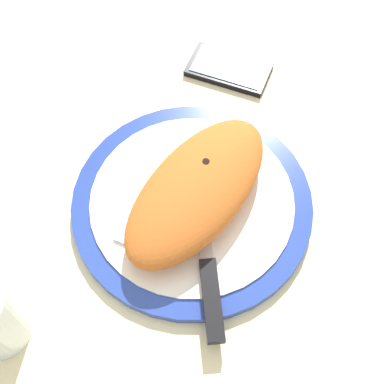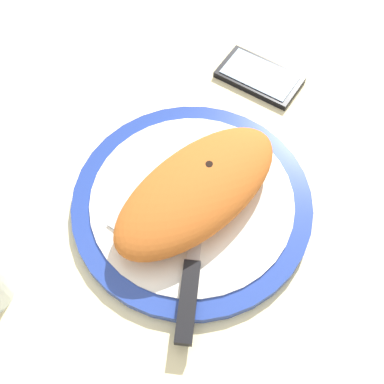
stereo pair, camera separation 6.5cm
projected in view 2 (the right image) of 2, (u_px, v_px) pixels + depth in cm
name	position (u px, v px, depth cm)	size (l,w,h in cm)	color
ground_plane	(192.00, 211.00, 69.36)	(150.00, 150.00, 3.00)	beige
plate	(192.00, 203.00, 67.35)	(31.06, 31.06, 1.70)	#233D99
calzone	(198.00, 189.00, 64.03)	(26.98, 18.61, 5.82)	#C16023
fork	(146.00, 192.00, 66.92)	(16.34, 3.39, 0.40)	silver
knife	(191.00, 278.00, 60.82)	(21.54, 10.39, 1.20)	silver
smartphone	(259.00, 77.00, 78.48)	(7.58, 12.66, 1.16)	black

